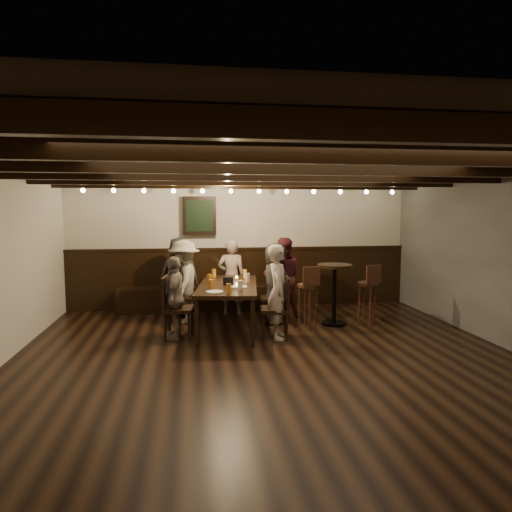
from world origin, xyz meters
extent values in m
plane|color=black|center=(0.00, 0.00, 0.00)|extent=(7.00, 7.00, 0.00)
plane|color=black|center=(0.00, 0.00, 2.40)|extent=(7.00, 7.00, 0.00)
plane|color=silver|center=(0.00, 3.50, 1.20)|extent=(6.50, 0.00, 6.50)
cube|color=black|center=(0.00, 3.46, 0.55)|extent=(6.50, 0.08, 1.10)
cube|color=black|center=(-0.80, 3.20, 0.23)|extent=(3.00, 0.45, 0.45)
cube|color=black|center=(-0.80, 3.40, 1.75)|extent=(0.62, 0.12, 0.72)
cube|color=black|center=(-0.80, 3.33, 1.75)|extent=(0.50, 0.02, 0.58)
cube|color=black|center=(0.00, -2.90, 2.31)|extent=(6.50, 0.10, 0.16)
cube|color=black|center=(0.00, -1.74, 2.31)|extent=(6.50, 0.10, 0.16)
cube|color=black|center=(0.00, -0.58, 2.31)|extent=(6.50, 0.10, 0.16)
cube|color=black|center=(0.00, 0.58, 2.31)|extent=(6.50, 0.10, 0.16)
cube|color=black|center=(0.00, 1.74, 2.31)|extent=(6.50, 0.10, 0.16)
cube|color=black|center=(0.00, 2.90, 2.31)|extent=(6.50, 0.10, 0.16)
sphere|color=#FFE099|center=(-2.75, 2.88, 2.19)|extent=(0.07, 0.07, 0.07)
sphere|color=#FFE099|center=(-1.38, 2.88, 2.19)|extent=(0.07, 0.07, 0.07)
sphere|color=#FFE099|center=(0.00, 2.88, 2.19)|extent=(0.07, 0.07, 0.07)
sphere|color=#FFE099|center=(1.38, 2.88, 2.19)|extent=(0.07, 0.07, 0.07)
sphere|color=#FFE099|center=(2.75, 2.88, 2.19)|extent=(0.07, 0.07, 0.07)
cube|color=black|center=(-0.40, 1.75, 0.70)|extent=(1.13, 2.03, 0.06)
cylinder|color=black|center=(-0.90, 0.90, 0.33)|extent=(0.06, 0.06, 0.67)
cylinder|color=black|center=(-0.65, 2.70, 0.33)|extent=(0.06, 0.06, 0.67)
cylinder|color=black|center=(-0.15, 0.80, 0.33)|extent=(0.06, 0.06, 0.67)
cylinder|color=black|center=(0.09, 2.60, 0.33)|extent=(0.06, 0.06, 0.67)
cube|color=black|center=(-1.03, 2.29, 0.42)|extent=(0.45, 0.45, 0.05)
cube|color=black|center=(-1.22, 2.32, 0.66)|extent=(0.09, 0.40, 0.44)
cube|color=black|center=(-1.16, 1.40, 0.43)|extent=(0.47, 0.47, 0.05)
cube|color=black|center=(-1.34, 1.43, 0.68)|extent=(0.10, 0.42, 0.46)
cube|color=black|center=(0.35, 2.10, 0.40)|extent=(0.44, 0.44, 0.05)
cube|color=black|center=(0.53, 2.08, 0.64)|extent=(0.09, 0.39, 0.43)
cube|color=black|center=(0.23, 1.21, 0.42)|extent=(0.46, 0.46, 0.05)
cube|color=black|center=(0.41, 1.19, 0.67)|extent=(0.09, 0.41, 0.45)
imported|color=#262628|center=(-1.17, 2.77, 0.70)|extent=(0.74, 0.53, 1.40)
imported|color=gray|center=(-0.26, 2.79, 0.67)|extent=(0.53, 0.39, 1.35)
imported|color=maroon|center=(0.61, 2.52, 0.69)|extent=(0.74, 0.61, 1.39)
imported|color=gray|center=(-1.08, 2.30, 0.69)|extent=(0.63, 0.95, 1.38)
imported|color=gray|center=(-1.21, 1.41, 0.60)|extent=(0.39, 0.74, 1.21)
imported|color=black|center=(0.40, 2.10, 0.66)|extent=(0.51, 0.70, 1.33)
imported|color=#BCAD9F|center=(0.28, 1.20, 0.69)|extent=(0.39, 0.54, 1.37)
cylinder|color=#BF7219|center=(-0.58, 2.48, 0.80)|extent=(0.07, 0.07, 0.14)
cylinder|color=#BF7219|center=(-0.07, 2.36, 0.80)|extent=(0.07, 0.07, 0.14)
cylinder|color=#BF7219|center=(-0.69, 1.89, 0.80)|extent=(0.07, 0.07, 0.14)
cylinder|color=silver|center=(-0.08, 1.91, 0.80)|extent=(0.07, 0.07, 0.14)
cylinder|color=#BF7219|center=(-0.68, 1.34, 0.80)|extent=(0.07, 0.07, 0.14)
cylinder|color=silver|center=(-0.28, 1.18, 0.80)|extent=(0.07, 0.07, 0.14)
cylinder|color=#BF7219|center=(-0.46, 0.95, 0.80)|extent=(0.07, 0.07, 0.14)
cylinder|color=white|center=(-0.65, 1.08, 0.73)|extent=(0.24, 0.24, 0.01)
cylinder|color=white|center=(-0.27, 1.43, 0.73)|extent=(0.24, 0.24, 0.01)
cube|color=black|center=(-0.41, 1.70, 0.79)|extent=(0.15, 0.10, 0.12)
cylinder|color=beige|center=(-0.24, 2.03, 0.75)|extent=(0.05, 0.05, 0.05)
cylinder|color=black|center=(1.33, 1.84, 0.02)|extent=(0.41, 0.41, 0.04)
cylinder|color=black|center=(1.33, 1.84, 0.48)|extent=(0.07, 0.07, 0.93)
cylinder|color=black|center=(1.33, 1.84, 0.97)|extent=(0.56, 0.56, 0.05)
cylinder|color=#321C0F|center=(0.83, 1.64, 0.69)|extent=(0.32, 0.32, 0.05)
cube|color=#321C0F|center=(0.85, 1.49, 0.86)|extent=(0.28, 0.06, 0.30)
cylinder|color=#321C0F|center=(1.83, 1.69, 0.69)|extent=(0.32, 0.32, 0.05)
cube|color=#321C0F|center=(1.87, 1.55, 0.86)|extent=(0.28, 0.10, 0.30)
camera|label=1|loc=(-0.98, -5.20, 1.89)|focal=32.00mm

